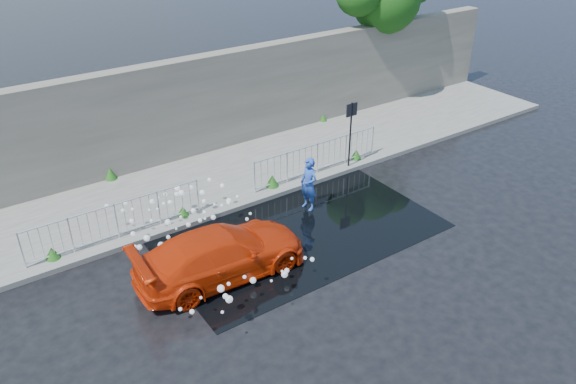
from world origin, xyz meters
The scene contains 12 objects.
ground centered at (0.00, 0.00, 0.00)m, with size 90.00×90.00×0.00m, color black.
pavement centered at (0.00, 5.00, 0.07)m, with size 30.00×4.00×0.15m, color #5C5C58.
curb centered at (0.00, 3.00, 0.08)m, with size 30.00×0.25×0.16m, color #5C5C58.
retaining_wall centered at (0.00, 7.20, 1.90)m, with size 30.00×0.60×3.50m, color #59544B.
puddle centered at (0.50, 1.00, 0.01)m, with size 8.00×5.00×0.01m, color black.
sign_post centered at (4.20, 3.10, 1.72)m, with size 0.45×0.06×2.50m.
railing_left centered at (-4.00, 3.35, 0.74)m, with size 5.05×0.05×1.10m.
railing_right centered at (3.00, 3.35, 0.74)m, with size 5.05×0.05×1.10m.
weeds centered at (-0.15, 4.52, 0.33)m, with size 12.17×3.93×0.40m.
water_spray centered at (-2.40, 1.69, 0.74)m, with size 3.65×5.80×1.01m.
red_car centered at (-2.32, 0.40, 0.65)m, with size 1.83×4.51×1.31m, color red.
person centered at (1.50, 1.80, 0.85)m, with size 0.62×0.41×1.71m, color #234BB3.
Camera 1 is at (-7.51, -10.18, 9.12)m, focal length 35.00 mm.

